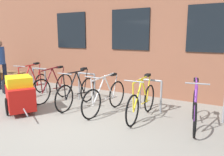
# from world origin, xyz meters

# --- Properties ---
(ground_plane) EXTENTS (42.00, 42.00, 0.00)m
(ground_plane) POSITION_xyz_m (0.00, 0.00, 0.00)
(ground_plane) COLOR gray
(storefront_building) EXTENTS (28.00, 6.41, 5.82)m
(storefront_building) POSITION_xyz_m (0.00, 6.38, 2.91)
(storefront_building) COLOR brown
(storefront_building) RESTS_ON ground
(bike_rack) EXTENTS (6.62, 0.05, 0.83)m
(bike_rack) POSITION_xyz_m (0.20, 1.90, 0.51)
(bike_rack) COLOR gray
(bike_rack) RESTS_ON ground
(bicycle_black) EXTENTS (0.44, 1.78, 1.04)m
(bicycle_black) POSITION_xyz_m (-0.67, 1.26, 0.39)
(bicycle_black) COLOR black
(bicycle_black) RESTS_ON ground
(bicycle_maroon) EXTENTS (0.44, 1.72, 1.05)m
(bicycle_maroon) POSITION_xyz_m (-1.66, 1.39, 0.40)
(bicycle_maroon) COLOR black
(bicycle_maroon) RESTS_ON ground
(bicycle_purple) EXTENTS (0.48, 1.68, 1.06)m
(bicycle_purple) POSITION_xyz_m (2.37, 1.38, 0.38)
(bicycle_purple) COLOR black
(bicycle_purple) RESTS_ON ground
(bicycle_yellow) EXTENTS (0.44, 1.80, 1.01)m
(bicycle_yellow) POSITION_xyz_m (1.20, 1.32, 0.39)
(bicycle_yellow) COLOR black
(bicycle_yellow) RESTS_ON ground
(bicycle_red) EXTENTS (0.44, 1.63, 1.06)m
(bicycle_red) POSITION_xyz_m (-2.68, 1.44, 0.37)
(bicycle_red) COLOR black
(bicycle_red) RESTS_ON ground
(bicycle_white) EXTENTS (0.44, 1.81, 1.00)m
(bicycle_white) POSITION_xyz_m (0.25, 1.23, 0.39)
(bicycle_white) COLOR black
(bicycle_white) RESTS_ON ground
(bike_trailer) EXTENTS (1.41, 1.01, 0.93)m
(bike_trailer) POSITION_xyz_m (-1.58, 0.15, 0.47)
(bike_trailer) COLOR red
(bike_trailer) RESTS_ON ground
(wooden_bench) EXTENTS (1.54, 0.40, 0.47)m
(wooden_bench) POSITION_xyz_m (-5.11, 2.40, 0.34)
(wooden_bench) COLOR olive
(wooden_bench) RESTS_ON ground
(person_by_bench) EXTENTS (0.32, 0.34, 1.75)m
(person_by_bench) POSITION_xyz_m (-4.29, 1.52, 1.01)
(person_by_bench) COLOR #1E2338
(person_by_bench) RESTS_ON ground
(backpack) EXTENTS (0.33, 0.28, 0.44)m
(backpack) POSITION_xyz_m (-3.64, 1.21, 0.22)
(backpack) COLOR black
(backpack) RESTS_ON ground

